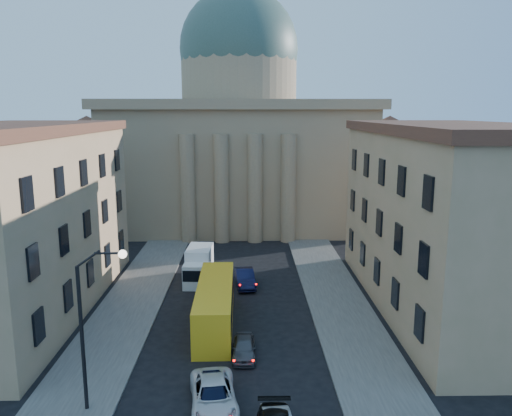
% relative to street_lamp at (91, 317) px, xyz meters
% --- Properties ---
extents(sidewalk_left, '(5.00, 60.00, 0.15)m').
position_rel_street_lamp_xyz_m(sidewalk_left, '(-1.53, 10.00, -5.21)').
color(sidewalk_left, '#4E4C48').
rests_on(sidewalk_left, ground).
extents(sidewalk_right, '(5.00, 60.00, 0.15)m').
position_rel_street_lamp_xyz_m(sidewalk_right, '(15.47, 10.00, -5.21)').
color(sidewalk_right, '#4E4C48').
rests_on(sidewalk_right, ground).
extents(church, '(68.02, 28.76, 36.60)m').
position_rel_street_lamp_xyz_m(church, '(6.97, 47.47, 6.59)').
color(church, '#8F7558').
rests_on(church, ground).
extents(building_left, '(11.60, 26.60, 14.70)m').
position_rel_street_lamp_xyz_m(building_left, '(-10.03, 14.00, 2.14)').
color(building_left, tan).
rests_on(building_left, ground).
extents(building_right, '(11.60, 26.60, 14.70)m').
position_rel_street_lamp_xyz_m(building_right, '(23.97, 14.00, 2.14)').
color(building_right, tan).
rests_on(building_right, ground).
extents(street_lamp, '(2.62, 0.44, 8.83)m').
position_rel_street_lamp_xyz_m(street_lamp, '(0.00, 0.00, 0.00)').
color(street_lamp, black).
rests_on(street_lamp, ground).
extents(car_left_near, '(2.17, 4.52, 1.49)m').
position_rel_street_lamp_xyz_m(car_left_near, '(6.17, 0.06, -4.54)').
color(car_left_near, black).
rests_on(car_left_near, ground).
extents(car_left_mid, '(3.07, 5.49, 1.45)m').
position_rel_street_lamp_xyz_m(car_left_mid, '(6.17, 0.14, -4.56)').
color(car_left_mid, silver).
rests_on(car_left_mid, ground).
extents(car_right_far, '(1.52, 3.70, 1.26)m').
position_rel_street_lamp_xyz_m(car_right_far, '(7.77, 5.76, -4.66)').
color(car_right_far, '#4B4B50').
rests_on(car_right_far, ground).
extents(car_right_distant, '(2.11, 4.77, 1.52)m').
position_rel_street_lamp_xyz_m(car_right_distant, '(7.77, 19.04, -4.52)').
color(car_right_distant, black).
rests_on(car_right_distant, ground).
extents(city_bus, '(2.70, 11.13, 3.13)m').
position_rel_street_lamp_xyz_m(city_bus, '(5.61, 10.70, -3.60)').
color(city_bus, yellow).
rests_on(city_bus, ground).
extents(box_truck, '(2.45, 5.64, 3.04)m').
position_rel_street_lamp_xyz_m(box_truck, '(3.47, 20.55, -3.85)').
color(box_truck, white).
rests_on(box_truck, ground).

